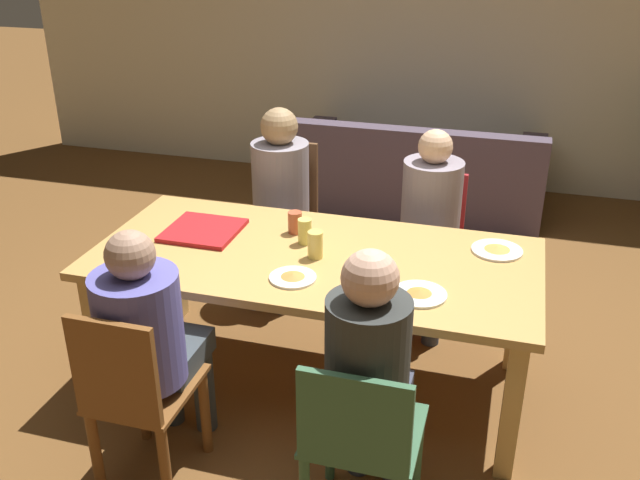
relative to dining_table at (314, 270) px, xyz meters
The scene contains 19 objects.
ground_plane 0.66m from the dining_table, ahead, with size 20.00×20.00×0.00m, color brown.
back_wall 3.34m from the dining_table, 90.00° to the left, with size 7.49×0.12×2.72m, color beige.
dining_table is the anchor object (origin of this frame).
chair_0 1.06m from the dining_table, 117.71° to the right, with size 0.38×0.45×0.90m.
person_0 0.91m from the dining_table, 121.90° to the right, with size 0.35×0.56×1.18m.
chair_1 1.04m from the dining_table, 63.95° to the right, with size 0.43×0.43×0.84m.
person_1 0.91m from the dining_table, 60.38° to the right, with size 0.31×0.48×1.22m.
chair_2 1.06m from the dining_table, 64.33° to the left, with size 0.39×0.40×0.86m.
person_2 0.92m from the dining_table, 60.62° to the left, with size 0.34×0.55×1.17m.
chair_3 1.11m from the dining_table, 116.12° to the left, with size 0.38×0.40×0.95m.
person_3 0.99m from the dining_table, 119.42° to the left, with size 0.35×0.50×1.21m.
pizza_box_0 0.64m from the dining_table, behind, with size 0.37×0.37×0.02m.
plate_0 0.61m from the dining_table, 24.71° to the right, with size 0.24×0.24×0.03m.
plate_1 0.90m from the dining_table, 18.49° to the left, with size 0.25×0.25×0.03m.
plate_2 0.28m from the dining_table, 95.35° to the right, with size 0.22×0.22×0.03m.
drinking_glass_0 0.15m from the dining_table, 63.36° to the right, with size 0.07×0.07×0.14m, color #DBC35B.
drinking_glass_1 0.20m from the dining_table, 126.28° to the left, with size 0.07×0.07×0.13m, color #DCCE61.
drinking_glass_2 0.31m from the dining_table, 127.43° to the left, with size 0.07×0.07×0.12m, color #B45234.
couch 2.57m from the dining_table, 87.16° to the left, with size 2.01×0.88×0.76m.
Camera 1 is at (0.88, -2.94, 2.27)m, focal length 39.55 mm.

